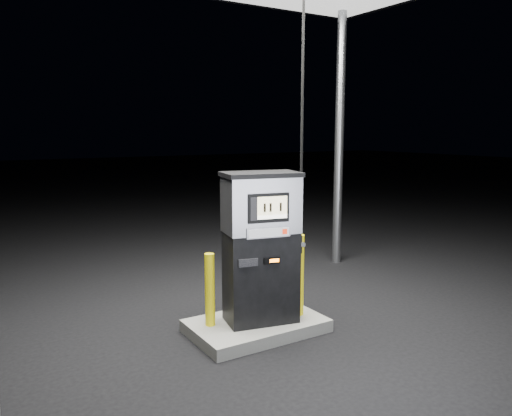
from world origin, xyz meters
TOP-DOWN VIEW (x-y plane):
  - ground at (0.00, 0.00)m, footprint 80.00×80.00m
  - pump_island at (0.00, 0.00)m, footprint 1.60×1.00m
  - fuel_dispenser at (0.05, -0.04)m, footprint 1.04×0.71m
  - bollard_left at (-0.55, 0.15)m, footprint 0.15×0.15m
  - bollard_right at (0.55, -0.11)m, footprint 0.18×0.18m

SIDE VIEW (x-z plane):
  - ground at x=0.00m, z-range 0.00..0.00m
  - pump_island at x=0.00m, z-range 0.00..0.15m
  - bollard_left at x=-0.55m, z-range 0.15..1.02m
  - bollard_right at x=0.55m, z-range 0.15..1.17m
  - fuel_dispenser at x=0.05m, z-range -0.80..2.96m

